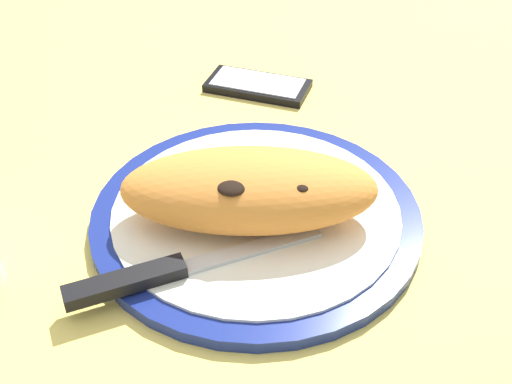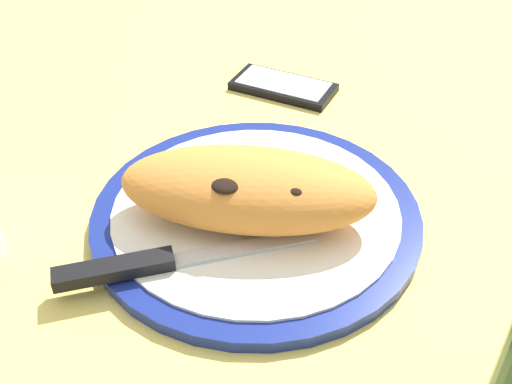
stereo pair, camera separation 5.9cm
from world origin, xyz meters
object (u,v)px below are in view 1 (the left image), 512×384
at_px(plate, 256,215).
at_px(calzone, 249,189).
at_px(smartphone, 258,85).
at_px(knife, 159,273).
at_px(fork, 218,165).

relative_size(plate, calzone, 1.26).
relative_size(calzone, smartphone, 1.76).
distance_m(calzone, knife, 0.11).
height_order(calzone, smartphone, calzone).
height_order(fork, knife, knife).
bearing_deg(fork, plate, 108.47).
bearing_deg(fork, smartphone, -114.25).
height_order(calzone, knife, calzone).
bearing_deg(knife, calzone, -145.93).
distance_m(plate, fork, 0.08).
relative_size(knife, smartphone, 1.61).
height_order(calzone, fork, calzone).
relative_size(plate, knife, 1.38).
bearing_deg(smartphone, calzone, 76.40).
relative_size(fork, knife, 0.76).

